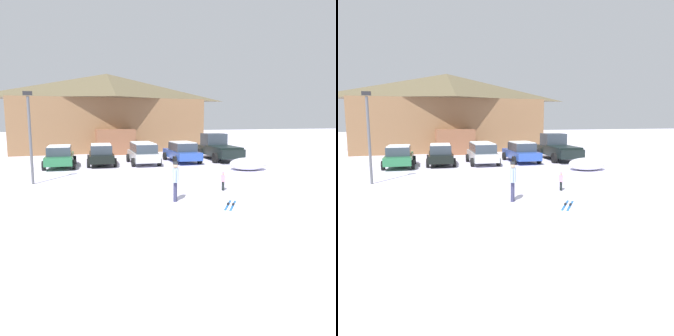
% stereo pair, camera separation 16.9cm
% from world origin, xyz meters
% --- Properties ---
extents(ground, '(160.00, 160.00, 0.00)m').
position_xyz_m(ground, '(0.00, 0.00, 0.00)').
color(ground, silver).
extents(ski_lodge, '(19.99, 10.74, 8.16)m').
position_xyz_m(ski_lodge, '(-1.69, 26.93, 4.14)').
color(ski_lodge, brown).
rests_on(ski_lodge, ground).
extents(parked_green_coupe, '(2.29, 4.39, 1.55)m').
position_xyz_m(parked_green_coupe, '(-6.51, 14.64, 0.79)').
color(parked_green_coupe, '#25683F').
rests_on(parked_green_coupe, ground).
extents(parked_black_sedan, '(2.28, 4.38, 1.57)m').
position_xyz_m(parked_black_sedan, '(-3.60, 14.96, 0.80)').
color(parked_black_sedan, black).
rests_on(parked_black_sedan, ground).
extents(parked_silver_wagon, '(2.26, 4.47, 1.63)m').
position_xyz_m(parked_silver_wagon, '(-0.51, 14.60, 0.88)').
color(parked_silver_wagon, '#B6BBBF').
rests_on(parked_silver_wagon, ground).
extents(parked_blue_hatchback, '(2.25, 4.72, 1.61)m').
position_xyz_m(parked_blue_hatchback, '(2.70, 14.86, 0.82)').
color(parked_blue_hatchback, '#2849A5').
rests_on(parked_blue_hatchback, ground).
extents(pickup_truck, '(2.53, 5.85, 2.15)m').
position_xyz_m(pickup_truck, '(6.06, 15.41, 0.99)').
color(pickup_truck, black).
rests_on(pickup_truck, ground).
extents(skier_child_in_pink_snowsuit, '(0.14, 0.33, 0.89)m').
position_xyz_m(skier_child_in_pink_snowsuit, '(1.16, 4.41, 0.50)').
color(skier_child_in_pink_snowsuit, black).
rests_on(skier_child_in_pink_snowsuit, ground).
extents(skier_adult_in_blue_parka, '(0.38, 0.58, 1.67)m').
position_xyz_m(skier_adult_in_blue_parka, '(-1.67, 3.12, 0.94)').
color(skier_adult_in_blue_parka, '#333454').
rests_on(skier_adult_in_blue_parka, ground).
extents(pair_of_skis, '(1.13, 1.44, 0.08)m').
position_xyz_m(pair_of_skis, '(0.23, 1.83, 0.02)').
color(pair_of_skis, '#2061B0').
rests_on(pair_of_skis, ground).
extents(lamp_post, '(0.44, 0.24, 4.80)m').
position_xyz_m(lamp_post, '(-7.76, 8.71, 2.74)').
color(lamp_post, '#515459').
rests_on(lamp_post, ground).
extents(plowed_snow_pile, '(2.51, 2.00, 0.82)m').
position_xyz_m(plowed_snow_pile, '(5.61, 9.71, 0.41)').
color(plowed_snow_pile, white).
rests_on(plowed_snow_pile, ground).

